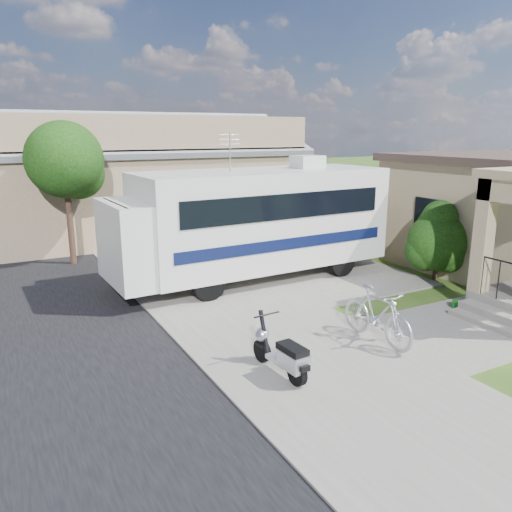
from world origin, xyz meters
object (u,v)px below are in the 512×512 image
shrub (438,239)px  garden_hose (459,307)px  bicycle (377,318)px  scooter (283,354)px  motorhome (253,219)px

shrub → garden_hose: shrub is taller
bicycle → shrub: bearing=27.7°
scooter → bicycle: 2.46m
shrub → garden_hose: size_ratio=6.12×
motorhome → scooter: (-2.42, -5.60, -1.33)m
scooter → bicycle: (2.43, 0.33, 0.12)m
bicycle → garden_hose: 3.26m
motorhome → garden_hose: (3.19, -4.70, -1.70)m
scooter → bicycle: size_ratio=0.80×
scooter → garden_hose: size_ratio=4.02×
shrub → motorhome: bearing=152.4°
motorhome → scooter: bearing=-115.7°
shrub → scooter: bearing=-156.6°
shrub → bicycle: 5.53m
motorhome → garden_hose: motorhome is taller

